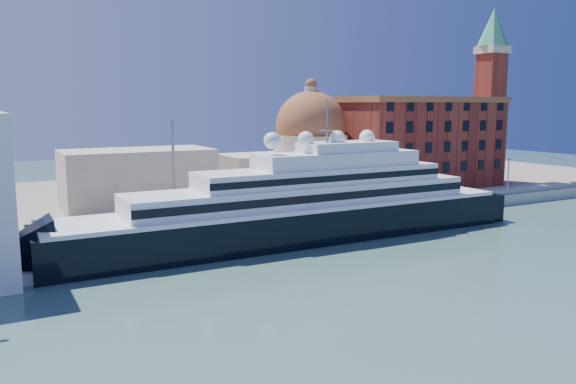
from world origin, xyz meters
TOP-DOWN VIEW (x-y plane):
  - ground at (0.00, 0.00)m, footprint 400.00×400.00m
  - quay at (0.00, 34.00)m, footprint 180.00×10.00m
  - land at (0.00, 75.00)m, footprint 260.00×72.00m
  - quay_fence at (0.00, 29.50)m, footprint 180.00×0.10m
  - superyacht at (-4.66, 23.00)m, footprint 93.83×13.01m
  - service_barge at (-41.70, 19.65)m, footprint 13.88×5.69m
  - warehouse at (52.00, 52.00)m, footprint 43.00×19.00m
  - campanile at (76.00, 52.00)m, footprint 8.40×8.40m
  - church at (6.39, 57.72)m, footprint 66.00×18.00m
  - lamp_posts at (-12.67, 32.27)m, footprint 120.80×2.40m

SIDE VIEW (x-z plane):
  - ground at x=0.00m, z-range 0.00..0.00m
  - service_barge at x=-41.70m, z-range -0.65..2.40m
  - land at x=0.00m, z-range 0.00..2.00m
  - quay at x=0.00m, z-range 0.00..2.50m
  - quay_fence at x=0.00m, z-range 2.50..3.70m
  - superyacht at x=-4.66m, z-range -9.18..18.86m
  - lamp_posts at x=-12.67m, z-range 0.84..18.84m
  - church at x=6.39m, z-range -1.84..23.66m
  - warehouse at x=52.00m, z-range 2.16..25.41m
  - campanile at x=76.00m, z-range 5.26..52.26m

